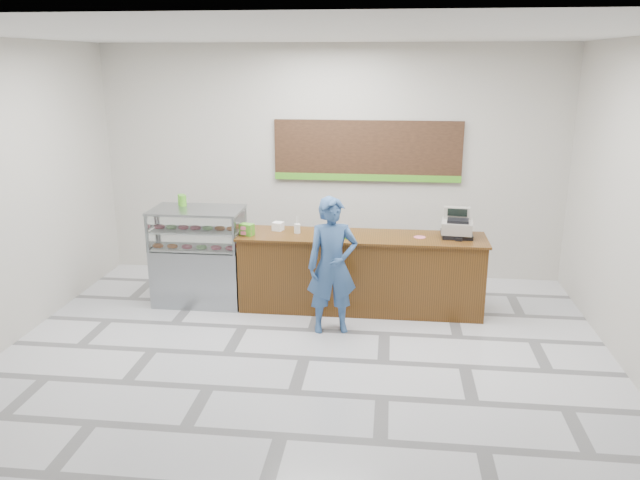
# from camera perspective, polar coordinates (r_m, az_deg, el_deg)

# --- Properties ---
(floor) EXTENTS (7.00, 7.00, 0.00)m
(floor) POSITION_cam_1_polar(r_m,az_deg,el_deg) (7.19, -1.44, -10.74)
(floor) COLOR silver
(floor) RESTS_ON ground
(back_wall) EXTENTS (7.00, 0.00, 7.00)m
(back_wall) POSITION_cam_1_polar(r_m,az_deg,el_deg) (9.52, 1.00, 7.05)
(back_wall) COLOR beige
(back_wall) RESTS_ON floor
(ceiling) EXTENTS (7.00, 7.00, 0.00)m
(ceiling) POSITION_cam_1_polar(r_m,az_deg,el_deg) (6.42, -1.67, 18.34)
(ceiling) COLOR silver
(ceiling) RESTS_ON back_wall
(sales_counter) EXTENTS (3.26, 0.76, 1.03)m
(sales_counter) POSITION_cam_1_polar(r_m,az_deg,el_deg) (8.37, 3.74, -2.98)
(sales_counter) COLOR #573110
(sales_counter) RESTS_ON floor
(display_case) EXTENTS (1.22, 0.72, 1.33)m
(display_case) POSITION_cam_1_polar(r_m,az_deg,el_deg) (8.70, -11.00, -1.39)
(display_case) COLOR gray
(display_case) RESTS_ON floor
(menu_board) EXTENTS (2.80, 0.06, 0.90)m
(menu_board) POSITION_cam_1_polar(r_m,az_deg,el_deg) (9.41, 4.35, 8.03)
(menu_board) COLOR black
(menu_board) RESTS_ON back_wall
(cash_register) EXTENTS (0.43, 0.45, 0.37)m
(cash_register) POSITION_cam_1_polar(r_m,az_deg,el_deg) (8.32, 12.41, 1.24)
(cash_register) COLOR black
(cash_register) RESTS_ON sales_counter
(card_terminal) EXTENTS (0.11, 0.18, 0.04)m
(card_terminal) POSITION_cam_1_polar(r_m,az_deg,el_deg) (8.20, 12.60, 0.16)
(card_terminal) COLOR black
(card_terminal) RESTS_ON sales_counter
(serving_tray) EXTENTS (0.35, 0.27, 0.02)m
(serving_tray) POSITION_cam_1_polar(r_m,az_deg,el_deg) (8.16, 1.43, 0.39)
(serving_tray) COLOR #37BE10
(serving_tray) RESTS_ON sales_counter
(napkin_box) EXTENTS (0.16, 0.16, 0.11)m
(napkin_box) POSITION_cam_1_polar(r_m,az_deg,el_deg) (8.46, -3.86, 1.26)
(napkin_box) COLOR white
(napkin_box) RESTS_ON sales_counter
(straw_cup) EXTENTS (0.08, 0.08, 0.12)m
(straw_cup) POSITION_cam_1_polar(r_m,az_deg,el_deg) (8.31, -2.10, 1.06)
(straw_cup) COLOR silver
(straw_cup) RESTS_ON sales_counter
(promo_box) EXTENTS (0.20, 0.17, 0.15)m
(promo_box) POSITION_cam_1_polar(r_m,az_deg,el_deg) (8.25, -6.69, 0.96)
(promo_box) COLOR #4BA022
(promo_box) RESTS_ON sales_counter
(donut_decal) EXTENTS (0.15, 0.15, 0.00)m
(donut_decal) POSITION_cam_1_polar(r_m,az_deg,el_deg) (8.22, 9.10, 0.26)
(donut_decal) COLOR #D96078
(donut_decal) RESTS_ON sales_counter
(green_cup_left) EXTENTS (0.10, 0.10, 0.15)m
(green_cup_left) POSITION_cam_1_polar(r_m,az_deg,el_deg) (8.79, -12.55, 3.62)
(green_cup_left) COLOR #4BA022
(green_cup_left) RESTS_ON display_case
(green_cup_right) EXTENTS (0.10, 0.10, 0.15)m
(green_cup_right) POSITION_cam_1_polar(r_m,az_deg,el_deg) (8.73, -12.42, 3.53)
(green_cup_right) COLOR #4BA022
(green_cup_right) RESTS_ON display_case
(customer) EXTENTS (0.69, 0.54, 1.70)m
(customer) POSITION_cam_1_polar(r_m,az_deg,el_deg) (7.58, 1.13, -2.36)
(customer) COLOR #305284
(customer) RESTS_ON floor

